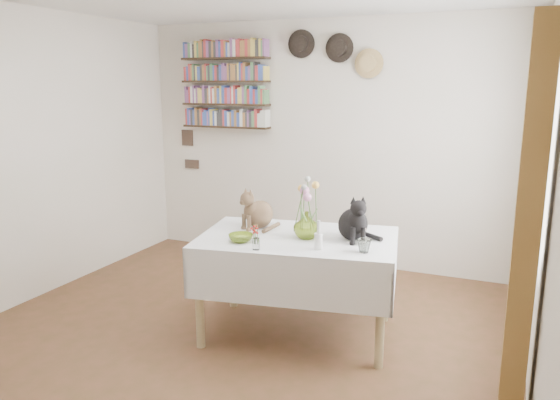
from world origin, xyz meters
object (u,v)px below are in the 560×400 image
at_px(dining_table, 298,261).
at_px(bookshelf_unit, 225,85).
at_px(tabby_cat, 260,207).
at_px(black_cat, 353,216).
at_px(flower_vase, 307,225).

xyz_separation_m(dining_table, bookshelf_unit, (-1.50, 1.65, 1.27)).
height_order(dining_table, tabby_cat, tabby_cat).
distance_m(dining_table, black_cat, 0.54).
height_order(tabby_cat, flower_vase, tabby_cat).
bearing_deg(bookshelf_unit, dining_table, -47.79).
bearing_deg(flower_vase, dining_table, 167.28).
relative_size(tabby_cat, flower_vase, 1.63).
bearing_deg(tabby_cat, bookshelf_unit, 154.49).
relative_size(dining_table, tabby_cat, 4.83).
height_order(dining_table, black_cat, black_cat).
bearing_deg(bookshelf_unit, black_cat, -39.53).
bearing_deg(dining_table, bookshelf_unit, 132.21).
xyz_separation_m(flower_vase, bookshelf_unit, (-1.57, 1.67, 0.98)).
bearing_deg(flower_vase, bookshelf_unit, 133.29).
bearing_deg(tabby_cat, dining_table, 8.59).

